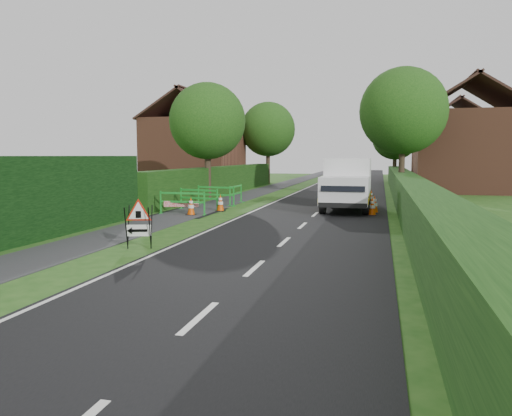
{
  "coord_description": "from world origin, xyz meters",
  "views": [
    {
      "loc": [
        5.16,
        -9.54,
        2.51
      ],
      "look_at": [
        1.76,
        4.11,
        1.03
      ],
      "focal_mm": 35.0,
      "sensor_mm": 36.0,
      "label": 1
    }
  ],
  "objects": [
    {
      "name": "tree_fw",
      "position": [
        -4.6,
        34.0,
        4.83
      ],
      "size": [
        4.8,
        4.8,
        7.24
      ],
      "color": "#2D2116",
      "rests_on": "ground"
    },
    {
      "name": "ped_barrier_1",
      "position": [
        -2.98,
        12.13,
        0.63
      ],
      "size": [
        2.09,
        0.8,
        1.0
      ],
      "rotation": [
        0.0,
        0.0,
        -0.22
      ],
      "color": "green",
      "rests_on": "ground"
    },
    {
      "name": "footpath",
      "position": [
        -3.0,
        35.0,
        0.01
      ],
      "size": [
        2.0,
        90.0,
        0.02
      ],
      "primitive_type": "cube",
      "color": "#2D2D30",
      "rests_on": "ground"
    },
    {
      "name": "ped_barrier_2",
      "position": [
        -2.87,
        14.28,
        0.63
      ],
      "size": [
        2.09,
        0.68,
        1.0
      ],
      "rotation": [
        0.0,
        0.0,
        -0.16
      ],
      "color": "green",
      "rests_on": "ground"
    },
    {
      "name": "traffic_cone_1",
      "position": [
        4.95,
        12.82,
        0.39
      ],
      "size": [
        0.38,
        0.38,
        0.79
      ],
      "color": "black",
      "rests_on": "ground"
    },
    {
      "name": "hatchback_car",
      "position": [
        2.85,
        26.58,
        0.59
      ],
      "size": [
        2.73,
        3.75,
        1.19
      ],
      "primitive_type": "imported",
      "rotation": [
        0.0,
        0.0,
        0.43
      ],
      "color": "silver",
      "rests_on": "ground"
    },
    {
      "name": "traffic_cone_4",
      "position": [
        -1.83,
        11.83,
        0.39
      ],
      "size": [
        0.38,
        0.38,
        0.79
      ],
      "color": "black",
      "rests_on": "ground"
    },
    {
      "name": "hedge_west_far",
      "position": [
        -5.0,
        22.0,
        0.0
      ],
      "size": [
        1.0,
        24.0,
        1.8
      ],
      "primitive_type": "cube",
      "color": "#14380F",
      "rests_on": "ground"
    },
    {
      "name": "house_east_b",
      "position": [
        12.0,
        42.0,
        2.9
      ],
      "size": [
        7.5,
        7.4,
        7.88
      ],
      "color": "brown",
      "rests_on": "ground"
    },
    {
      "name": "road_surface",
      "position": [
        2.5,
        35.0,
        0.0
      ],
      "size": [
        6.0,
        90.0,
        0.02
      ],
      "primitive_type": "cube",
      "color": "black",
      "rests_on": "ground"
    },
    {
      "name": "redwhite_plank",
      "position": [
        -3.09,
        10.31,
        0.0
      ],
      "size": [
        1.46,
        0.41,
        0.25
      ],
      "primitive_type": "cube",
      "rotation": [
        0.0,
        0.0,
        0.25
      ],
      "color": "red",
      "rests_on": "ground"
    },
    {
      "name": "triangle_sign",
      "position": [
        -1.11,
        2.49,
        0.8
      ],
      "size": [
        0.97,
        0.97,
        1.15
      ],
      "rotation": [
        0.0,
        0.0,
        0.28
      ],
      "color": "black",
      "rests_on": "ground"
    },
    {
      "name": "traffic_cone_0",
      "position": [
        4.87,
        11.85,
        0.39
      ],
      "size": [
        0.38,
        0.38,
        0.79
      ],
      "color": "black",
      "rests_on": "ground"
    },
    {
      "name": "ground",
      "position": [
        0.0,
        0.0,
        0.0
      ],
      "size": [
        120.0,
        120.0,
        0.0
      ],
      "primitive_type": "plane",
      "color": "#224F16",
      "rests_on": "ground"
    },
    {
      "name": "house_west",
      "position": [
        -10.0,
        30.0,
        2.9
      ],
      "size": [
        7.5,
        7.4,
        7.88
      ],
      "color": "brown",
      "rests_on": "ground"
    },
    {
      "name": "traffic_cone_2",
      "position": [
        4.73,
        16.37,
        0.39
      ],
      "size": [
        0.38,
        0.38,
        0.79
      ],
      "color": "black",
      "rests_on": "ground"
    },
    {
      "name": "ped_barrier_0",
      "position": [
        -3.0,
        10.19,
        0.63
      ],
      "size": [
        2.06,
        0.38,
        1.0
      ],
      "rotation": [
        0.0,
        0.0,
        -0.01
      ],
      "color": "green",
      "rests_on": "ground"
    },
    {
      "name": "traffic_cone_3",
      "position": [
        -2.56,
        10.08,
        0.39
      ],
      "size": [
        0.38,
        0.38,
        0.79
      ],
      "color": "black",
      "rests_on": "ground"
    },
    {
      "name": "tree_nw",
      "position": [
        -4.6,
        18.0,
        4.48
      ],
      "size": [
        4.4,
        4.4,
        6.7
      ],
      "color": "#2D2116",
      "rests_on": "ground"
    },
    {
      "name": "house_east_a",
      "position": [
        11.0,
        28.0,
        2.9
      ],
      "size": [
        7.5,
        7.4,
        7.88
      ],
      "color": "brown",
      "rests_on": "ground"
    },
    {
      "name": "hedge_east",
      "position": [
        6.5,
        16.0,
        0.0
      ],
      "size": [
        1.2,
        50.0,
        1.5
      ],
      "primitive_type": "cube",
      "color": "#14380F",
      "rests_on": "ground"
    },
    {
      "name": "ped_barrier_3",
      "position": [
        -2.09,
        15.19,
        0.63
      ],
      "size": [
        0.36,
        2.06,
        1.0
      ],
      "rotation": [
        0.0,
        0.0,
        1.56
      ],
      "color": "green",
      "rests_on": "ground"
    },
    {
      "name": "tree_ne",
      "position": [
        6.4,
        22.0,
        5.17
      ],
      "size": [
        5.2,
        5.2,
        7.79
      ],
      "color": "#2D2116",
      "rests_on": "ground"
    },
    {
      "name": "works_van",
      "position": [
        3.69,
        13.76,
        1.26
      ],
      "size": [
        2.07,
        5.23,
        2.38
      ],
      "rotation": [
        0.0,
        0.0,
        -0.0
      ],
      "color": "silver",
      "rests_on": "ground"
    },
    {
      "name": "tree_fe",
      "position": [
        6.4,
        38.0,
        4.22
      ],
      "size": [
        4.2,
        4.2,
        6.33
      ],
      "color": "#2D2116",
      "rests_on": "ground"
    }
  ]
}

